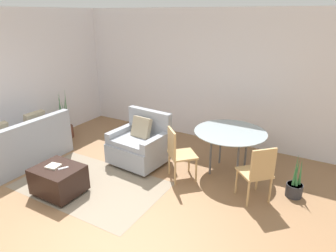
% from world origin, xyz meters
% --- Properties ---
extents(ground_plane, '(20.00, 20.00, 0.00)m').
position_xyz_m(ground_plane, '(0.00, 0.00, 0.00)').
color(ground_plane, '#936B47').
extents(wall_back, '(12.00, 0.06, 2.75)m').
position_xyz_m(wall_back, '(0.00, 3.55, 1.38)').
color(wall_back, white).
rests_on(wall_back, ground_plane).
extents(wall_left, '(0.06, 12.00, 2.75)m').
position_xyz_m(wall_left, '(-2.82, 1.50, 1.38)').
color(wall_left, white).
rests_on(wall_left, ground_plane).
extents(area_rug, '(2.35, 1.47, 0.01)m').
position_xyz_m(area_rug, '(-0.54, 0.75, 0.00)').
color(area_rug, gray).
rests_on(area_rug, ground_plane).
extents(couch, '(0.94, 1.89, 0.91)m').
position_xyz_m(couch, '(-2.22, 0.63, 0.30)').
color(couch, '#999EA8').
rests_on(couch, ground_plane).
extents(armchair, '(1.00, 0.90, 0.95)m').
position_xyz_m(armchair, '(-0.29, 1.80, 0.36)').
color(armchair, '#999EA8').
rests_on(armchair, ground_plane).
extents(ottoman, '(0.70, 0.59, 0.45)m').
position_xyz_m(ottoman, '(-0.79, 0.33, 0.24)').
color(ottoman, black).
rests_on(ottoman, ground_plane).
extents(book_stack, '(0.21, 0.20, 0.03)m').
position_xyz_m(book_stack, '(-0.85, 0.32, 0.46)').
color(book_stack, beige).
rests_on(book_stack, ottoman).
extents(tv_remote_primary, '(0.11, 0.15, 0.01)m').
position_xyz_m(tv_remote_primary, '(-0.68, 0.36, 0.45)').
color(tv_remote_primary, '#B7B7BC').
rests_on(tv_remote_primary, ottoman).
extents(potted_plant, '(0.35, 0.35, 1.12)m').
position_xyz_m(potted_plant, '(-2.46, 1.98, 0.23)').
color(potted_plant, brown).
rests_on(potted_plant, ground_plane).
extents(dining_table, '(1.22, 1.22, 0.76)m').
position_xyz_m(dining_table, '(1.25, 2.29, 0.69)').
color(dining_table, '#99A8AD').
rests_on(dining_table, ground_plane).
extents(dining_chair_near_left, '(0.59, 0.59, 0.90)m').
position_xyz_m(dining_chair_near_left, '(0.59, 1.63, 0.52)').
color(dining_chair_near_left, tan).
rests_on(dining_chair_near_left, ground_plane).
extents(dining_chair_near_right, '(0.59, 0.59, 0.90)m').
position_xyz_m(dining_chair_near_right, '(1.90, 1.63, 0.52)').
color(dining_chair_near_right, tan).
rests_on(dining_chair_near_right, ground_plane).
extents(potted_plant_small, '(0.25, 0.25, 0.68)m').
position_xyz_m(potted_plant_small, '(2.39, 2.06, 0.17)').
color(potted_plant_small, '#333338').
rests_on(potted_plant_small, ground_plane).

